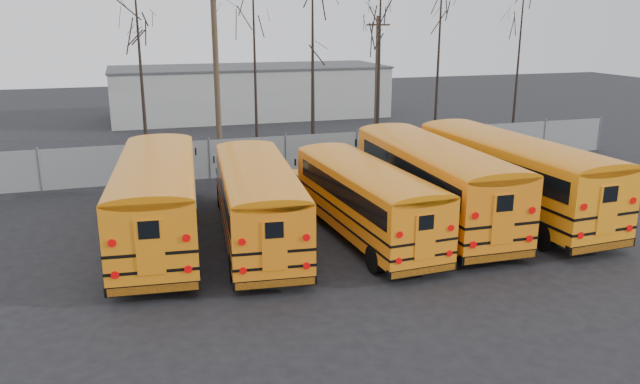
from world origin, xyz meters
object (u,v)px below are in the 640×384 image
object	(u,v)px
bus_c	(363,194)
utility_pole_right	(377,81)
bus_a	(157,192)
bus_d	(430,175)
bus_e	(508,169)
bus_b	(257,195)
utility_pole_left	(216,73)

from	to	relation	value
bus_c	utility_pole_right	size ratio (longest dim) A/B	1.29
bus_a	utility_pole_right	size ratio (longest dim) A/B	1.48
bus_c	bus_a	bearing A→B (deg)	164.53
bus_d	bus_e	distance (m)	3.44
bus_c	utility_pole_right	xyz separation A→B (m)	(6.94, 15.76, 2.45)
bus_b	bus_c	distance (m)	3.92
bus_a	utility_pole_left	distance (m)	12.91
bus_d	utility_pole_right	world-z (taller)	utility_pole_right
bus_a	utility_pole_left	bearing A→B (deg)	77.02
bus_a	bus_e	size ratio (longest dim) A/B	0.97
bus_e	utility_pole_left	xyz separation A→B (m)	(-9.95, 12.73, 3.10)
utility_pole_right	bus_a	bearing A→B (deg)	-122.20
bus_b	bus_d	bearing A→B (deg)	7.81
bus_a	bus_c	bearing A→B (deg)	-6.79
bus_b	bus_c	world-z (taller)	bus_b
bus_d	utility_pole_right	bearing A→B (deg)	77.06
bus_a	bus_c	world-z (taller)	bus_a
bus_c	utility_pole_right	bearing A→B (deg)	63.01
bus_d	utility_pole_right	distance (m)	15.51
bus_a	bus_c	xyz separation A→B (m)	(7.29, -1.58, -0.23)
bus_c	bus_d	bearing A→B (deg)	12.19
bus_a	bus_d	world-z (taller)	bus_d
bus_b	utility_pole_left	distance (m)	13.27
bus_c	utility_pole_left	distance (m)	14.27
bus_a	bus_b	bearing A→B (deg)	-10.32
bus_c	bus_d	distance (m)	3.31
bus_a	utility_pole_right	world-z (taller)	utility_pole_right
bus_a	bus_e	bearing A→B (deg)	1.90
utility_pole_left	utility_pole_right	bearing A→B (deg)	37.28
bus_e	utility_pole_right	bearing A→B (deg)	85.72
bus_a	bus_e	world-z (taller)	bus_e
bus_d	utility_pole_left	world-z (taller)	utility_pole_left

